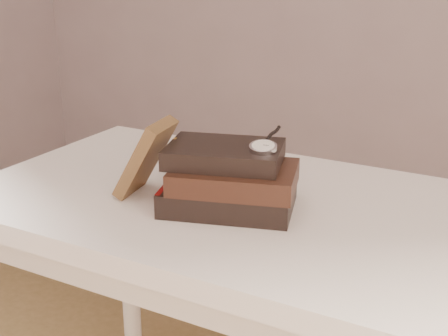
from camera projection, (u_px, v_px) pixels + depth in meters
The scene contains 5 objects.
table at pixel (229, 239), 1.20m from camera, with size 1.00×0.60×0.75m.
book_stack at pixel (230, 180), 1.09m from camera, with size 0.27×0.22×0.12m.
journal at pixel (146, 158), 1.15m from camera, with size 0.02×0.10×0.16m, color #46301B.
pocket_watch at pixel (264, 146), 1.05m from camera, with size 0.06×0.15×0.02m.
eyeglasses at pixel (196, 157), 1.18m from camera, with size 0.12×0.14×0.05m.
Camera 1 is at (0.51, -0.60, 1.19)m, focal length 48.83 mm.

